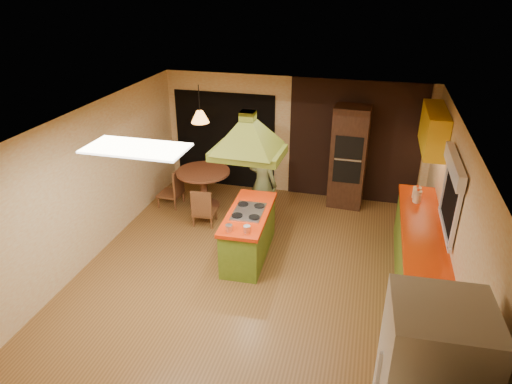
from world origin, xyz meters
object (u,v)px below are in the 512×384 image
(dining_table, at_px, (204,182))
(kitchen_island, at_px, (249,233))
(wall_oven, at_px, (349,157))
(canister_large, at_px, (417,196))
(man, at_px, (263,183))

(dining_table, bearing_deg, kitchen_island, -47.82)
(wall_oven, height_order, canister_large, wall_oven)
(man, distance_m, dining_table, 1.36)
(man, bearing_deg, kitchen_island, 113.87)
(kitchen_island, distance_m, man, 1.24)
(canister_large, bearing_deg, dining_table, 171.29)
(kitchen_island, distance_m, dining_table, 2.01)
(wall_oven, xyz_separation_m, canister_large, (1.22, -1.48, -0.01))
(kitchen_island, relative_size, dining_table, 1.56)
(wall_oven, bearing_deg, kitchen_island, -118.26)
(man, height_order, wall_oven, wall_oven)
(dining_table, bearing_deg, wall_oven, 17.33)
(canister_large, bearing_deg, man, 173.82)
(kitchen_island, bearing_deg, canister_large, 16.11)
(kitchen_island, relative_size, man, 1.01)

